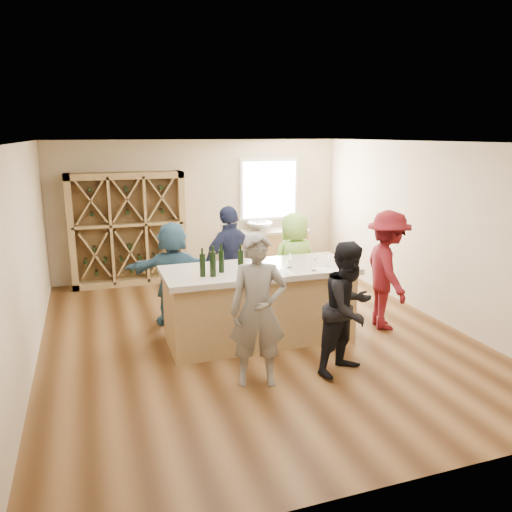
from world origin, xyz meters
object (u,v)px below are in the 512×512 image
object	(u,v)px
person_near_right	(348,308)
wine_bottle_a	(202,265)
wine_rack	(128,229)
wine_bottle_c	(221,261)
person_server	(387,270)
person_near_left	(258,311)
sink	(260,226)
person_far_mid	(231,264)
wine_bottle_d	(241,262)
person_far_right	(294,263)
tasting_counter_base	(259,306)
person_far_left	(173,273)
wine_bottle_b	(213,264)

from	to	relation	value
person_near_right	wine_bottle_a	bearing A→B (deg)	120.13
wine_rack	wine_bottle_c	size ratio (longest dim) A/B	7.10
wine_bottle_a	person_server	bearing A→B (deg)	0.42
wine_bottle_c	person_near_left	distance (m)	1.22
sink	person_far_mid	world-z (taller)	person_far_mid
wine_bottle_d	person_near_right	bearing A→B (deg)	-45.63
sink	person_server	size ratio (longest dim) A/B	0.30
wine_bottle_d	person_far_right	distance (m)	1.78
person_near_left	person_server	world-z (taller)	person_near_left
tasting_counter_base	person_far_right	world-z (taller)	person_far_right
wine_bottle_d	person_far_mid	distance (m)	1.20
wine_rack	wine_bottle_a	bearing A→B (deg)	-79.67
tasting_counter_base	wine_bottle_a	xyz separation A→B (m)	(-0.86, -0.19, 0.73)
wine_bottle_a	person_server	world-z (taller)	person_server
wine_rack	person_server	world-z (taller)	wine_rack
wine_bottle_c	person_near_right	bearing A→B (deg)	-44.09
person_near_left	person_far_mid	world-z (taller)	person_far_mid
sink	person_far_left	size ratio (longest dim) A/B	0.33
wine_rack	person_near_right	xyz separation A→B (m)	(2.22, -4.76, -0.26)
sink	person_far_right	size ratio (longest dim) A/B	0.32
person_near_right	person_far_right	xyz separation A→B (m)	(0.23, 2.24, 0.00)
person_far_left	person_near_left	bearing A→B (deg)	116.88
tasting_counter_base	wine_bottle_b	bearing A→B (deg)	-162.03
wine_bottle_c	person_near_right	size ratio (longest dim) A/B	0.19
sink	person_far_left	xyz separation A→B (m)	(-2.23, -2.34, -0.20)
wine_bottle_c	wine_bottle_d	distance (m)	0.28
wine_rack	wine_bottle_c	world-z (taller)	wine_rack
person_near_left	sink	bearing A→B (deg)	85.99
tasting_counter_base	wine_bottle_c	distance (m)	0.93
wine_bottle_b	wine_rack	bearing A→B (deg)	102.14
person_far_mid	person_far_right	distance (m)	1.10
wine_bottle_b	person_near_left	world-z (taller)	person_near_left
wine_bottle_c	person_far_right	xyz separation A→B (m)	(1.51, 1.01, -0.40)
wine_bottle_a	wine_bottle_d	distance (m)	0.51
person_near_right	person_far_right	size ratio (longest dim) A/B	1.00
wine_bottle_d	person_server	distance (m)	2.35
wine_bottle_b	person_far_mid	world-z (taller)	person_far_mid
wine_bottle_d	person_near_left	bearing A→B (deg)	-95.62
sink	wine_bottle_d	distance (m)	3.94
wine_rack	person_far_mid	distance (m)	2.89
wine_rack	person_far_left	world-z (taller)	wine_rack
person_far_mid	person_far_left	bearing A→B (deg)	-31.22
tasting_counter_base	person_far_mid	distance (m)	1.01
person_near_left	person_server	size ratio (longest dim) A/B	1.01
person_far_mid	person_far_left	size ratio (longest dim) A/B	1.13
person_far_left	person_far_mid	bearing A→B (deg)	-176.71
person_far_mid	person_far_left	distance (m)	0.90
wine_rack	wine_bottle_d	bearing A→B (deg)	-72.35
person_far_right	person_far_left	distance (m)	1.99
sink	person_far_right	bearing A→B (deg)	-95.73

